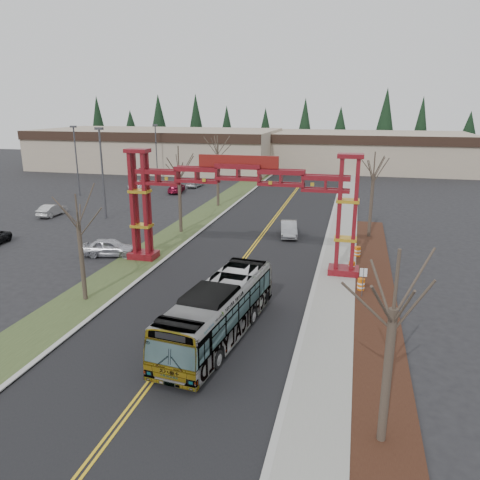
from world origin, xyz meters
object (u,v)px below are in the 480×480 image
(parked_car_near_a, at_px, (110,247))
(bare_tree_median_mid, at_px, (179,169))
(parked_car_near_b, at_px, (52,210))
(parked_car_far_b, at_px, (137,185))
(retail_building_east, at_px, (366,151))
(bare_tree_right_near, at_px, (394,310))
(light_pole_far, at_px, (156,147))
(bare_tree_right_far, at_px, (374,174))
(street_sign, at_px, (363,277))
(barrel_north, at_px, (357,252))
(silver_sedan, at_px, (289,229))
(bare_tree_median_near, at_px, (78,225))
(bare_tree_median_far, at_px, (217,154))
(parked_car_mid_a, at_px, (176,187))
(parked_car_far_a, at_px, (195,183))
(retail_building_west, at_px, (158,149))
(barrel_mid, at_px, (352,268))
(gateway_arch, at_px, (238,191))
(light_pole_mid, at_px, (76,156))
(transit_bus, at_px, (219,311))
(barrel_south, at_px, (361,285))
(light_pole_near, at_px, (102,167))

(parked_car_near_a, height_order, bare_tree_median_mid, bare_tree_median_mid)
(parked_car_near_b, relative_size, parked_car_far_b, 0.90)
(retail_building_east, height_order, bare_tree_right_near, bare_tree_right_near)
(light_pole_far, bearing_deg, bare_tree_right_far, -40.76)
(street_sign, height_order, barrel_north, street_sign)
(silver_sedan, distance_m, bare_tree_right_far, 9.26)
(parked_car_far_b, xyz_separation_m, bare_tree_median_near, (15.29, -38.80, 4.38))
(parked_car_near_a, relative_size, bare_tree_median_far, 0.51)
(bare_tree_median_near, bearing_deg, silver_sedan, 60.25)
(parked_car_mid_a, xyz_separation_m, parked_car_far_a, (1.10, 4.92, -0.06))
(bare_tree_right_far, distance_m, street_sign, 15.87)
(bare_tree_median_far, bearing_deg, retail_building_west, 124.07)
(silver_sedan, distance_m, light_pole_far, 41.69)
(bare_tree_median_mid, relative_size, street_sign, 4.08)
(barrel_mid, bearing_deg, bare_tree_median_near, -151.03)
(gateway_arch, relative_size, barrel_north, 19.72)
(parked_car_near_b, bearing_deg, bare_tree_median_far, -151.40)
(parked_car_near_a, distance_m, bare_tree_right_near, 27.94)
(parked_car_far_b, height_order, light_pole_mid, light_pole_mid)
(retail_building_west, height_order, parked_car_far_a, retail_building_west)
(parked_car_far_a, distance_m, bare_tree_median_far, 15.65)
(street_sign, relative_size, barrel_mid, 2.25)
(parked_car_mid_a, xyz_separation_m, bare_tree_right_far, (26.52, -17.92, 5.28))
(bare_tree_right_far, bearing_deg, parked_car_near_b, 179.02)
(light_pole_mid, bearing_deg, parked_car_far_b, 51.02)
(gateway_arch, relative_size, parked_car_far_a, 4.64)
(light_pole_far, height_order, barrel_mid, light_pole_far)
(silver_sedan, distance_m, parked_car_near_b, 27.36)
(parked_car_near_b, relative_size, bare_tree_median_far, 0.47)
(light_pole_far, bearing_deg, retail_building_east, 31.14)
(transit_bus, distance_m, street_sign, 10.51)
(gateway_arch, relative_size, street_sign, 8.81)
(parked_car_far_b, distance_m, barrel_north, 41.16)
(bare_tree_median_far, height_order, bare_tree_right_far, bare_tree_median_far)
(parked_car_far_a, xyz_separation_m, bare_tree_median_near, (7.41, -42.64, 4.36))
(light_pole_mid, height_order, barrel_mid, light_pole_mid)
(silver_sedan, bearing_deg, barrel_south, -72.26)
(light_pole_mid, xyz_separation_m, barrel_mid, (37.26, -22.97, -5.01))
(gateway_arch, xyz_separation_m, parked_car_near_a, (-11.00, 0.00, -5.23))
(bare_tree_median_near, xyz_separation_m, barrel_north, (16.98, 13.24, -4.55))
(light_pole_mid, bearing_deg, parked_car_near_b, -71.61)
(transit_bus, bearing_deg, gateway_arch, 105.80)
(retail_building_east, relative_size, parked_car_far_b, 8.45)
(bare_tree_median_far, bearing_deg, barrel_south, -54.66)
(bare_tree_median_mid, bearing_deg, barrel_mid, -25.79)
(gateway_arch, height_order, barrel_north, gateway_arch)
(parked_car_mid_a, xyz_separation_m, bare_tree_median_mid, (8.52, -20.52, 5.54))
(parked_car_far_a, bearing_deg, parked_car_near_b, 69.21)
(light_pole_mid, bearing_deg, silver_sedan, -23.76)
(bare_tree_median_mid, bearing_deg, light_pole_near, 160.69)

